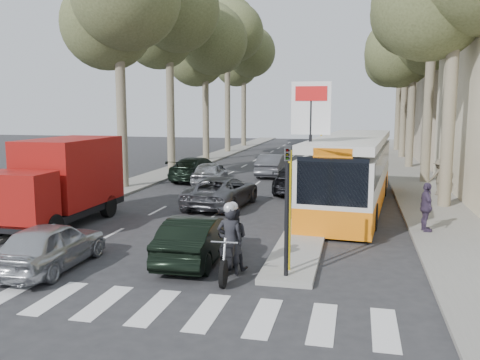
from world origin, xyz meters
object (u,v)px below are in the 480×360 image
object	(u,v)px
silver_hatchback	(51,245)
dark_hatchback	(197,239)
motorcycle	(231,241)
city_bus	(352,170)
red_truck	(62,180)

from	to	relation	value
silver_hatchback	dark_hatchback	size ratio (longest dim) A/B	0.97
silver_hatchback	dark_hatchback	xyz separation A→B (m)	(3.86, 1.68, -0.00)
dark_hatchback	motorcycle	world-z (taller)	motorcycle
silver_hatchback	motorcycle	distance (m)	5.23
silver_hatchback	city_bus	bearing A→B (deg)	-127.37
dark_hatchback	city_bus	size ratio (longest dim) A/B	0.33
dark_hatchback	motorcycle	bearing A→B (deg)	143.78
red_truck	motorcycle	bearing A→B (deg)	-28.32
red_truck	silver_hatchback	bearing A→B (deg)	-60.96
silver_hatchback	red_truck	bearing A→B (deg)	-61.92
silver_hatchback	red_truck	world-z (taller)	red_truck
red_truck	motorcycle	xyz separation A→B (m)	(7.96, -4.34, -0.84)
city_bus	red_truck	bearing A→B (deg)	-146.12
dark_hatchback	city_bus	bearing A→B (deg)	-116.21
red_truck	city_bus	distance (m)	12.63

